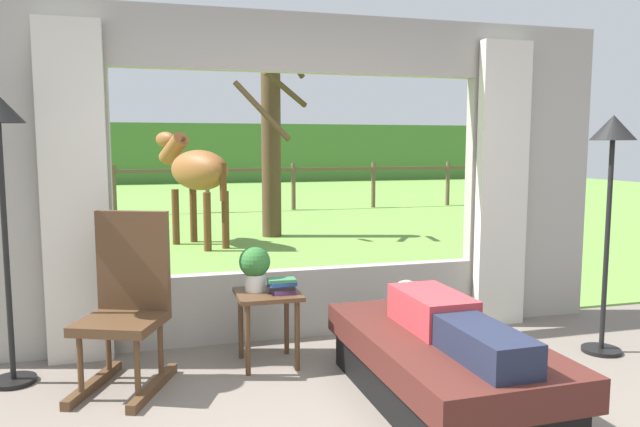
{
  "coord_description": "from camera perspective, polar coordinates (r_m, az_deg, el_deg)",
  "views": [
    {
      "loc": [
        -1.15,
        -2.35,
        1.55
      ],
      "look_at": [
        0.0,
        1.8,
        1.05
      ],
      "focal_mm": 33.66,
      "sensor_mm": 36.0,
      "label": 1
    }
  ],
  "objects": [
    {
      "name": "curtain_panel_right",
      "position": [
        5.31,
        16.91,
        2.54
      ],
      "size": [
        0.44,
        0.1,
        2.4
      ],
      "primitive_type": "cube",
      "color": "beige",
      "rests_on": "ground_plane"
    },
    {
      "name": "rocking_chair",
      "position": [
        4.06,
        -17.85,
        -8.01
      ],
      "size": [
        0.68,
        0.8,
        1.12
      ],
      "rotation": [
        0.0,
        0.0,
        -0.39
      ],
      "color": "#4C331E",
      "rests_on": "ground_plane"
    },
    {
      "name": "reclining_person",
      "position": [
        3.65,
        11.98,
        -9.88
      ],
      "size": [
        0.35,
        1.43,
        0.22
      ],
      "rotation": [
        0.0,
        0.0,
        0.02
      ],
      "color": "#B23338",
      "rests_on": "recliner_sofa"
    },
    {
      "name": "recliner_sofa",
      "position": [
        3.79,
        11.51,
        -14.09
      ],
      "size": [
        0.93,
        1.72,
        0.42
      ],
      "rotation": [
        0.0,
        0.0,
        0.02
      ],
      "color": "black",
      "rests_on": "ground_plane"
    },
    {
      "name": "curtain_panel_left",
      "position": [
        4.52,
        -22.3,
        1.68
      ],
      "size": [
        0.44,
        0.1,
        2.4
      ],
      "primitive_type": "cube",
      "color": "beige",
      "rests_on": "ground_plane"
    },
    {
      "name": "floor_lamp_right",
      "position": [
        4.83,
        25.96,
        4.39
      ],
      "size": [
        0.32,
        0.32,
        1.76
      ],
      "color": "black",
      "rests_on": "ground_plane"
    },
    {
      "name": "back_wall_with_window",
      "position": [
        4.76,
        -1.48,
        2.99
      ],
      "size": [
        5.2,
        0.12,
        2.55
      ],
      "color": "#9E998E",
      "rests_on": "ground_plane"
    },
    {
      "name": "distant_hill_ridge",
      "position": [
        25.38,
        -12.94,
        5.61
      ],
      "size": [
        36.0,
        2.0,
        2.4
      ],
      "primitive_type": "cube",
      "color": "#467533",
      "rests_on": "ground_plane"
    },
    {
      "name": "horse",
      "position": [
        9.2,
        -11.72,
        3.99
      ],
      "size": [
        1.21,
        1.73,
        1.73
      ],
      "rotation": [
        0.0,
        0.0,
        0.52
      ],
      "color": "brown",
      "rests_on": "outdoor_pasture_lawn"
    },
    {
      "name": "potted_plant",
      "position": [
        4.25,
        -6.23,
        -4.93
      ],
      "size": [
        0.22,
        0.22,
        0.32
      ],
      "color": "silver",
      "rests_on": "side_table"
    },
    {
      "name": "side_table",
      "position": [
        4.26,
        -4.98,
        -8.69
      ],
      "size": [
        0.44,
        0.44,
        0.52
      ],
      "color": "#4C331E",
      "rests_on": "ground_plane"
    },
    {
      "name": "floor_lamp_left",
      "position": [
        4.26,
        -28.15,
        5.23
      ],
      "size": [
        0.32,
        0.32,
        1.86
      ],
      "color": "black",
      "rests_on": "ground_plane"
    },
    {
      "name": "pasture_tree",
      "position": [
        9.95,
        -4.63,
        6.66
      ],
      "size": [
        1.25,
        0.82,
        3.41
      ],
      "color": "#4C3823",
      "rests_on": "outdoor_pasture_lawn"
    },
    {
      "name": "pasture_fence_line",
      "position": [
        13.79,
        -10.68,
        3.11
      ],
      "size": [
        16.1,
        0.1,
        1.1
      ],
      "color": "brown",
      "rests_on": "outdoor_pasture_lawn"
    },
    {
      "name": "book_stack",
      "position": [
        4.19,
        -3.63,
        -6.87
      ],
      "size": [
        0.2,
        0.15,
        0.1
      ],
      "color": "#59336B",
      "rests_on": "side_table"
    },
    {
      "name": "outdoor_pasture_lawn",
      "position": [
        15.63,
        -11.18,
        0.79
      ],
      "size": [
        36.0,
        21.68,
        0.02
      ],
      "primitive_type": "cube",
      "color": "olive",
      "rests_on": "ground_plane"
    }
  ]
}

